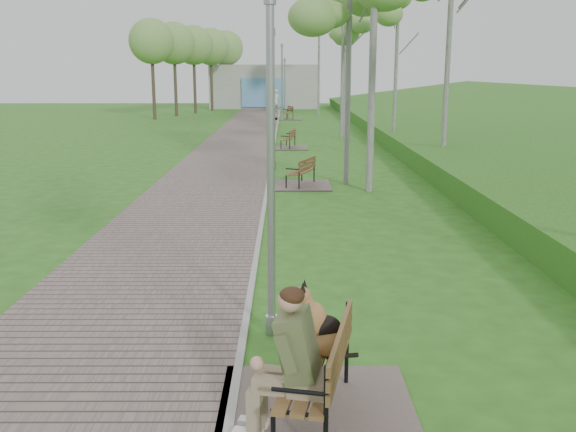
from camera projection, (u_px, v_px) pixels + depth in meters
name	position (u px, v px, depth m)	size (l,w,h in m)	color
ground	(255.00, 265.00, 11.59)	(120.00, 120.00, 0.00)	#2D581A
walkway	(241.00, 140.00, 32.55)	(3.50, 67.00, 0.04)	#635650
kerb	(275.00, 140.00, 32.56)	(0.10, 67.00, 0.05)	#999993
embankment	(521.00, 143.00, 31.13)	(14.00, 70.00, 1.60)	#408C29
building_north	(264.00, 86.00, 60.86)	(10.00, 5.20, 4.00)	#9E9E99
bench_main	(308.00, 376.00, 6.30)	(2.02, 2.24, 1.76)	#635650
bench_second	(301.00, 180.00, 19.52)	(1.74, 1.94, 1.07)	#635650
bench_third	(288.00, 144.00, 29.13)	(1.70, 1.89, 1.05)	#635650
bench_far	(287.00, 116.00, 46.55)	(1.93, 2.14, 1.18)	#635650
lamp_post_near	(271.00, 181.00, 8.11)	(0.17, 0.17, 4.42)	gray
lamp_post_second	(273.00, 105.00, 22.56)	(0.19, 0.19, 4.86)	gray
lamp_post_third	(282.00, 85.00, 44.61)	(0.20, 0.20, 5.26)	gray
lamp_post_far	(285.00, 87.00, 54.80)	(0.17, 0.17, 4.48)	gray
pedestrian_near	(276.00, 101.00, 54.08)	(0.71, 0.46, 1.94)	beige
birch_mid_b	(398.00, 2.00, 27.28)	(2.48, 2.48, 8.01)	silver
birch_mid_c	(346.00, 12.00, 34.77)	(2.68, 2.68, 8.33)	silver
birch_far_b	(344.00, 11.00, 32.31)	(2.56, 2.56, 8.13)	silver
birch_distant_a	(319.00, 16.00, 49.30)	(2.86, 2.86, 9.62)	silver
birch_distant_b	(343.00, 26.00, 58.13)	(2.45, 2.45, 9.43)	silver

